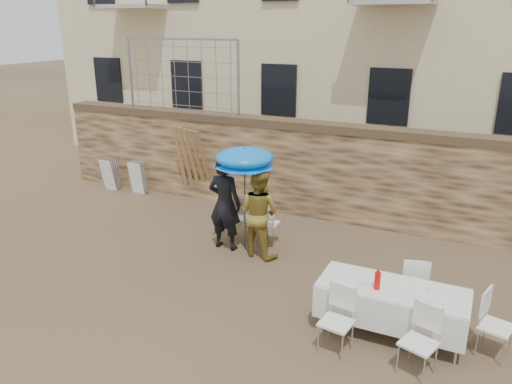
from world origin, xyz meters
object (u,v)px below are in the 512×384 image
at_px(banquet_table, 393,290).
at_px(table_chair_back, 414,283).
at_px(couple_chair_right, 268,222).
at_px(table_chair_front_left, 336,321).
at_px(umbrella, 245,161).
at_px(chair_stack_left, 114,173).
at_px(man_suit, 225,203).
at_px(table_chair_front_right, 419,342).
at_px(chair_stack_right, 140,177).
at_px(soda_bottle, 377,281).
at_px(woman_dress, 259,213).
at_px(couple_chair_left, 238,217).
at_px(table_chair_side, 497,325).

bearing_deg(banquet_table, table_chair_back, 75.96).
height_order(couple_chair_right, table_chair_front_left, same).
xyz_separation_m(umbrella, chair_stack_left, (-5.04, 1.95, -1.40)).
height_order(man_suit, banquet_table, man_suit).
distance_m(table_chair_front_right, chair_stack_right, 9.01).
height_order(man_suit, chair_stack_left, man_suit).
bearing_deg(man_suit, table_chair_back, 168.60).
bearing_deg(soda_bottle, table_chair_back, 67.17).
height_order(woman_dress, table_chair_front_right, woman_dress).
xyz_separation_m(umbrella, couple_chair_right, (0.30, 0.45, -1.38)).
distance_m(table_chair_back, chair_stack_left, 8.93).
bearing_deg(couple_chair_left, umbrella, 118.66).
distance_m(couple_chair_left, table_chair_side, 5.42).
bearing_deg(woman_dress, man_suit, 9.88).
distance_m(man_suit, chair_stack_left, 5.10).
xyz_separation_m(chair_stack_left, chair_stack_right, (0.90, 0.00, 0.00)).
distance_m(woman_dress, soda_bottle, 3.19).
distance_m(couple_chair_left, table_chair_front_right, 5.04).
bearing_deg(table_chair_front_left, umbrella, 145.32).
distance_m(couple_chair_left, table_chair_front_left, 4.18).
bearing_deg(banquet_table, table_chair_side, 4.09).
relative_size(couple_chair_right, table_chair_front_right, 1.00).
distance_m(soda_bottle, table_chair_front_left, 0.84).
distance_m(soda_bottle, table_chair_back, 1.11).
xyz_separation_m(man_suit, table_chair_back, (3.83, -0.78, -0.48)).
bearing_deg(chair_stack_right, couple_chair_left, -21.88).
bearing_deg(woman_dress, umbrella, -6.07).
xyz_separation_m(table_chair_front_left, table_chair_back, (0.80, 1.55, 0.00)).
xyz_separation_m(table_chair_back, chair_stack_left, (-8.47, 2.84, -0.02)).
distance_m(couple_chair_left, couple_chair_right, 0.70).
relative_size(soda_bottle, table_chair_front_left, 0.27).
xyz_separation_m(man_suit, couple_chair_right, (0.70, 0.55, -0.48)).
xyz_separation_m(soda_bottle, table_chair_front_left, (-0.40, -0.60, -0.43)).
bearing_deg(table_chair_front_left, chair_stack_left, 158.35).
bearing_deg(table_chair_back, soda_bottle, 54.96).
bearing_deg(chair_stack_right, table_chair_back, -20.54).
bearing_deg(banquet_table, couple_chair_right, 143.93).
height_order(woman_dress, chair_stack_right, woman_dress).
relative_size(couple_chair_right, table_chair_back, 1.00).
distance_m(woman_dress, couple_chair_right, 0.68).
xyz_separation_m(couple_chair_left, table_chair_back, (3.83, -1.33, 0.00)).
bearing_deg(table_chair_front_right, couple_chair_right, 158.21).
distance_m(umbrella, table_chair_front_right, 4.66).
relative_size(woman_dress, table_chair_side, 1.84).
bearing_deg(banquet_table, man_suit, 156.43).
bearing_deg(table_chair_side, man_suit, 88.74).
relative_size(banquet_table, soda_bottle, 8.08).
xyz_separation_m(woman_dress, couple_chair_right, (-0.05, 0.55, -0.40)).
height_order(table_chair_front_right, table_chair_back, same).
bearing_deg(chair_stack_right, man_suit, -28.75).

